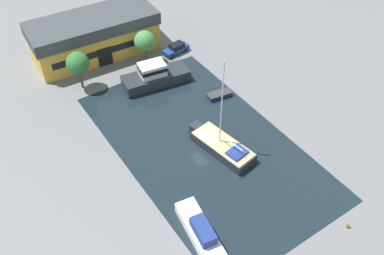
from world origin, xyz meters
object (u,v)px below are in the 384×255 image
object	(u,v)px
quay_tree_near_building	(145,41)
sailboat_moored	(222,146)
warehouse_building	(94,36)
cabin_boat	(201,233)
parked_car	(176,48)
motor_cruiser	(155,76)
small_dinghy	(219,95)
quay_tree_by_water	(78,63)

from	to	relation	value
quay_tree_near_building	sailboat_moored	world-z (taller)	sailboat_moored
warehouse_building	cabin_boat	bearing A→B (deg)	-94.88
sailboat_moored	parked_car	bearing A→B (deg)	62.72
parked_car	cabin_boat	bearing A→B (deg)	144.27
parked_car	sailboat_moored	xyz separation A→B (m)	(-7.15, -22.18, -0.08)
motor_cruiser	small_dinghy	bearing A→B (deg)	-133.56
sailboat_moored	cabin_boat	size ratio (longest dim) A/B	1.55
quay_tree_by_water	motor_cruiser	world-z (taller)	quay_tree_by_water
quay_tree_by_water	small_dinghy	world-z (taller)	quay_tree_by_water
small_dinghy	cabin_boat	xyz separation A→B (m)	(-15.88, -18.07, 0.59)
sailboat_moored	cabin_boat	world-z (taller)	sailboat_moored
quay_tree_near_building	warehouse_building	bearing A→B (deg)	128.76
quay_tree_near_building	sailboat_moored	xyz separation A→B (m)	(-1.67, -22.64, -3.15)
parked_car	motor_cruiser	world-z (taller)	motor_cruiser
quay_tree_by_water	small_dinghy	distance (m)	21.13
quay_tree_near_building	quay_tree_by_water	size ratio (longest dim) A/B	0.91
warehouse_building	sailboat_moored	bearing A→B (deg)	-78.93
quay_tree_by_water	sailboat_moored	distance (m)	24.48
sailboat_moored	motor_cruiser	world-z (taller)	sailboat_moored
cabin_boat	small_dinghy	bearing A→B (deg)	57.43
quay_tree_by_water	cabin_boat	world-z (taller)	quay_tree_by_water
warehouse_building	motor_cruiser	distance (m)	13.35
motor_cruiser	cabin_boat	size ratio (longest dim) A/B	1.19
small_dinghy	warehouse_building	bearing A→B (deg)	-144.65
small_dinghy	parked_car	bearing A→B (deg)	-174.65
quay_tree_by_water	cabin_boat	distance (m)	31.61
parked_car	sailboat_moored	distance (m)	23.31
motor_cruiser	small_dinghy	size ratio (longest dim) A/B	2.76
quay_tree_by_water	parked_car	xyz separation A→B (m)	(16.79, -0.02, -3.59)
parked_car	cabin_boat	size ratio (longest dim) A/B	0.53
warehouse_building	parked_car	bearing A→B (deg)	-30.10
quay_tree_near_building	motor_cruiser	world-z (taller)	quay_tree_near_building
warehouse_building	sailboat_moored	world-z (taller)	sailboat_moored
cabin_boat	parked_car	bearing A→B (deg)	70.59
motor_cruiser	cabin_boat	bearing A→B (deg)	168.56
quay_tree_near_building	motor_cruiser	size ratio (longest dim) A/B	0.53
sailboat_moored	small_dinghy	bearing A→B (deg)	45.46
motor_cruiser	cabin_boat	world-z (taller)	motor_cruiser
sailboat_moored	quay_tree_near_building	bearing A→B (deg)	76.39
parked_car	motor_cruiser	distance (m)	8.88
small_dinghy	cabin_boat	bearing A→B (deg)	-32.00
motor_cruiser	parked_car	bearing A→B (deg)	-44.73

